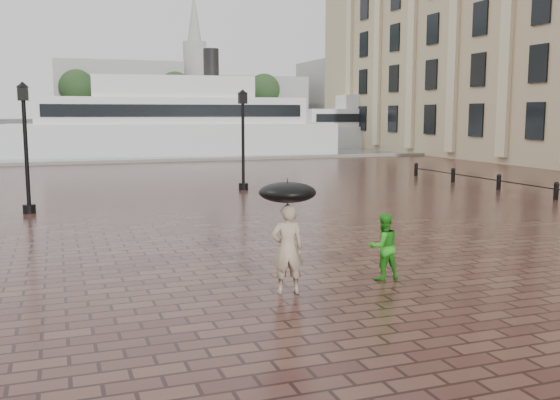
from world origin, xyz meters
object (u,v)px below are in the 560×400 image
street_lamps (56,140)px  adult_pedestrian (287,249)px  ferry_near (174,123)px  ferry_far (390,126)px  child_pedestrian (383,247)px

street_lamps → adult_pedestrian: street_lamps is taller
ferry_near → ferry_far: bearing=17.4°
ferry_near → ferry_far: (23.76, 5.13, -0.48)m
adult_pedestrian → child_pedestrian: 2.27m
child_pedestrian → ferry_near: (3.18, 42.05, 1.99)m
adult_pedestrian → child_pedestrian: (2.25, 0.28, -0.17)m
adult_pedestrian → street_lamps: bearing=-67.6°
ferry_near → ferry_far: size_ratio=1.21×
street_lamps → ferry_near: ferry_near is taller
street_lamps → adult_pedestrian: bearing=-76.9°
ferry_far → street_lamps: bearing=-128.3°
child_pedestrian → ferry_far: ferry_far is taller
child_pedestrian → ferry_far: 54.35m
child_pedestrian → adult_pedestrian: bearing=7.3°
adult_pedestrian → ferry_far: (29.19, 47.46, 1.34)m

